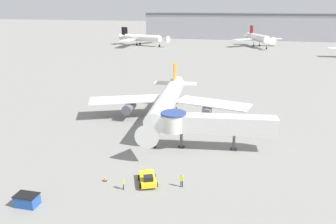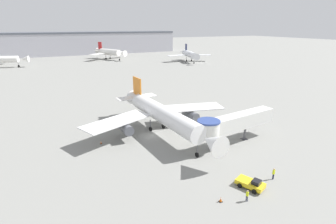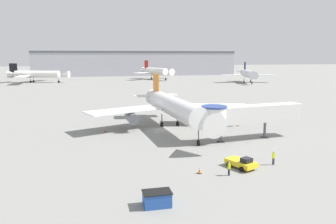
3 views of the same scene
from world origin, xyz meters
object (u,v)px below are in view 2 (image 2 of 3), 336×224
(traffic_cone_starboard_wing, at_px, (214,122))
(ground_crew_wing_walker, at_px, (247,195))
(main_airplane, at_px, (162,114))
(ground_crew_marshaller, at_px, (274,173))
(pushback_tug_yellow, at_px, (251,183))
(background_jet_red_tail, at_px, (109,52))
(jet_bridge, at_px, (232,123))
(traffic_cone_apron_front, at_px, (221,199))
(traffic_cone_port_wing, at_px, (101,142))
(background_jet_navy_tail, at_px, (190,54))

(traffic_cone_starboard_wing, distance_m, ground_crew_wing_walker, 28.19)
(main_airplane, relative_size, ground_crew_marshaller, 18.48)
(pushback_tug_yellow, bearing_deg, background_jet_red_tail, 60.59)
(jet_bridge, relative_size, ground_crew_marshaller, 10.02)
(traffic_cone_starboard_wing, xyz_separation_m, background_jet_red_tail, (7.34, 130.58, 4.43))
(traffic_cone_apron_front, bearing_deg, main_airplane, 83.91)
(main_airplane, height_order, jet_bridge, main_airplane)
(jet_bridge, distance_m, traffic_cone_port_wing, 25.49)
(main_airplane, xyz_separation_m, background_jet_red_tail, (20.53, 130.05, 0.63))
(pushback_tug_yellow, height_order, background_jet_navy_tail, background_jet_navy_tail)
(pushback_tug_yellow, distance_m, ground_crew_marshaller, 4.53)
(main_airplane, xyz_separation_m, jet_bridge, (9.71, -10.77, 0.16))
(traffic_cone_apron_front, distance_m, ground_crew_marshaller, 10.34)
(background_jet_red_tail, bearing_deg, main_airplane, -124.42)
(ground_crew_marshaller, relative_size, background_jet_navy_tail, 0.07)
(ground_crew_wing_walker, bearing_deg, pushback_tug_yellow, 109.50)
(traffic_cone_port_wing, height_order, background_jet_red_tail, background_jet_red_tail)
(jet_bridge, height_order, traffic_cone_port_wing, jet_bridge)
(main_airplane, height_order, ground_crew_wing_walker, main_airplane)
(main_airplane, bearing_deg, traffic_cone_starboard_wing, -6.94)
(ground_crew_marshaller, height_order, background_jet_red_tail, background_jet_red_tail)
(jet_bridge, xyz_separation_m, traffic_cone_starboard_wing, (3.48, 10.24, -3.96))
(traffic_cone_port_wing, bearing_deg, traffic_cone_starboard_wing, -1.60)
(traffic_cone_apron_front, bearing_deg, background_jet_red_tail, 81.48)
(ground_crew_wing_walker, bearing_deg, traffic_cone_port_wing, -172.18)
(jet_bridge, bearing_deg, ground_crew_wing_walker, -128.68)
(main_airplane, height_order, background_jet_red_tail, background_jet_red_tail)
(ground_crew_wing_walker, distance_m, background_jet_red_tail, 157.11)
(background_jet_navy_tail, bearing_deg, ground_crew_wing_walker, -102.66)
(jet_bridge, distance_m, pushback_tug_yellow, 14.89)
(ground_crew_marshaller, xyz_separation_m, ground_crew_wing_walker, (-7.10, -2.30, -0.11))
(main_airplane, height_order, traffic_cone_apron_front, main_airplane)
(jet_bridge, distance_m, traffic_cone_starboard_wing, 11.51)
(main_airplane, height_order, background_jet_navy_tail, background_jet_navy_tail)
(pushback_tug_yellow, bearing_deg, traffic_cone_starboard_wing, 43.57)
(jet_bridge, bearing_deg, traffic_cone_port_wing, 146.89)
(ground_crew_wing_walker, distance_m, background_jet_navy_tail, 137.23)
(jet_bridge, xyz_separation_m, background_jet_navy_tail, (53.18, 107.24, 0.20))
(traffic_cone_port_wing, bearing_deg, ground_crew_wing_walker, -62.48)
(ground_crew_marshaller, bearing_deg, traffic_cone_apron_front, 178.77)
(main_airplane, xyz_separation_m, background_jet_navy_tail, (62.90, 96.48, 0.35))
(main_airplane, distance_m, background_jet_navy_tail, 115.17)
(traffic_cone_port_wing, distance_m, traffic_cone_apron_front, 26.65)
(traffic_cone_starboard_wing, distance_m, ground_crew_marshaller, 23.57)
(traffic_cone_starboard_wing, distance_m, traffic_cone_apron_front, 28.59)
(main_airplane, relative_size, traffic_cone_starboard_wing, 41.67)
(traffic_cone_apron_front, bearing_deg, traffic_cone_starboard_wing, 56.48)
(ground_crew_marshaller, bearing_deg, traffic_cone_starboard_wing, 70.11)
(jet_bridge, height_order, traffic_cone_apron_front, jet_bridge)
(pushback_tug_yellow, xyz_separation_m, background_jet_navy_tail, (59.73, 120.10, 3.88))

